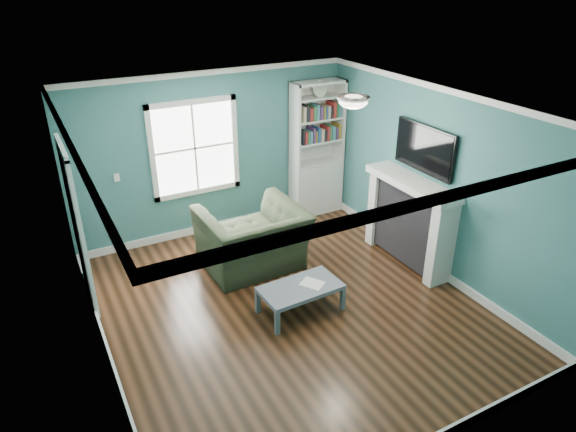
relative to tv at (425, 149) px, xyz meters
name	(u,v)px	position (x,y,z in m)	size (l,w,h in m)	color
floor	(289,306)	(-2.20, -0.20, -1.72)	(5.00, 5.00, 0.00)	black
room_walls	(289,195)	(-2.20, -0.20, -0.14)	(5.00, 5.00, 5.00)	#326C6C
trim	(289,221)	(-2.20, -0.20, -0.49)	(4.50, 5.00, 2.60)	white
window	(195,148)	(-2.50, 2.29, -0.27)	(1.40, 0.06, 1.50)	white
bookshelf	(316,162)	(-0.43, 2.10, -0.80)	(0.90, 0.35, 2.31)	silver
fireplace	(409,222)	(-0.12, 0.00, -1.09)	(0.44, 1.58, 1.30)	black
tv	(425,149)	(0.00, 0.00, 0.00)	(0.06, 1.10, 0.65)	black
door	(77,226)	(-4.42, 1.20, -0.65)	(0.12, 0.98, 2.17)	silver
ceiling_fixture	(353,101)	(-1.30, -0.10, 0.82)	(0.38, 0.38, 0.15)	white
light_switch	(117,177)	(-3.70, 2.28, -0.52)	(0.08, 0.01, 0.12)	white
recliner	(252,229)	(-2.19, 0.92, -1.12)	(1.39, 0.90, 1.21)	#242D1C
coffee_table	(301,289)	(-2.11, -0.34, -1.40)	(1.03, 0.59, 0.37)	#556066
paper_sheet	(312,283)	(-1.95, -0.36, -1.35)	(0.22, 0.28, 0.00)	white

